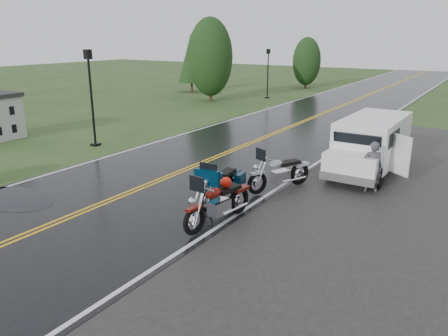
# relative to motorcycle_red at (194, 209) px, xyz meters

# --- Properties ---
(ground) EXTENTS (120.00, 120.00, 0.00)m
(ground) POSITION_rel_motorcycle_red_xyz_m (-3.59, 0.60, -0.74)
(ground) COLOR #2D471E
(ground) RESTS_ON ground
(road) EXTENTS (8.00, 100.00, 0.04)m
(road) POSITION_rel_motorcycle_red_xyz_m (-3.59, 10.60, -0.72)
(road) COLOR black
(road) RESTS_ON ground
(motorcycle_red) EXTENTS (1.19, 2.58, 1.47)m
(motorcycle_red) POSITION_rel_motorcycle_red_xyz_m (0.00, 0.00, 0.00)
(motorcycle_red) COLOR #63100B
(motorcycle_red) RESTS_ON ground
(motorcycle_teal) EXTENTS (1.08, 2.44, 1.40)m
(motorcycle_teal) POSITION_rel_motorcycle_red_xyz_m (-0.59, 1.38, -0.04)
(motorcycle_teal) COLOR #05243A
(motorcycle_teal) RESTS_ON ground
(motorcycle_silver) EXTENTS (1.79, 2.58, 1.43)m
(motorcycle_silver) POSITION_rel_motorcycle_red_xyz_m (-0.07, 3.39, -0.02)
(motorcycle_silver) COLOR #9EA1A5
(motorcycle_silver) RESTS_ON ground
(van_white) EXTENTS (1.99, 5.17, 2.02)m
(van_white) POSITION_rel_motorcycle_red_xyz_m (1.36, 6.13, 0.27)
(van_white) COLOR white
(van_white) RESTS_ON ground
(person_at_van) EXTENTS (0.70, 0.59, 1.65)m
(person_at_van) POSITION_rel_motorcycle_red_xyz_m (2.83, 5.58, 0.09)
(person_at_van) COLOR #46454A
(person_at_van) RESTS_ON ground
(lamp_post_near_left) EXTENTS (0.37, 0.37, 4.29)m
(lamp_post_near_left) POSITION_rel_motorcycle_red_xyz_m (-9.40, 5.22, 1.41)
(lamp_post_near_left) COLOR black
(lamp_post_near_left) RESTS_ON ground
(lamp_post_far_left) EXTENTS (0.33, 0.33, 3.86)m
(lamp_post_far_left) POSITION_rel_motorcycle_red_xyz_m (-9.99, 23.49, 1.20)
(lamp_post_far_left) COLOR black
(lamp_post_far_left) RESTS_ON ground
(tree_left_mid) EXTENTS (3.37, 3.37, 5.27)m
(tree_left_mid) POSITION_rel_motorcycle_red_xyz_m (-12.98, 19.85, 1.90)
(tree_left_mid) COLOR #1E3D19
(tree_left_mid) RESTS_ON ground
(tree_left_far) EXTENTS (2.61, 2.61, 4.02)m
(tree_left_far) POSITION_rel_motorcycle_red_xyz_m (-10.11, 31.71, 1.27)
(tree_left_far) COLOR #1E3D19
(tree_left_far) RESTS_ON ground
(pine_left_far) EXTENTS (2.34, 2.34, 4.88)m
(pine_left_far) POSITION_rel_motorcycle_red_xyz_m (-17.53, 23.57, 1.70)
(pine_left_far) COLOR #1E3D19
(pine_left_far) RESTS_ON ground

